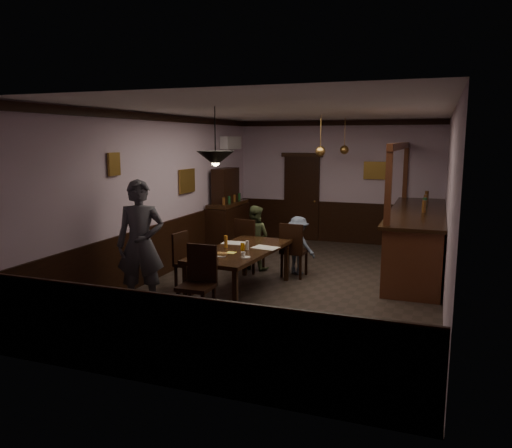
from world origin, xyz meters
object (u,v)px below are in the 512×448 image
at_px(chair_far_right, 293,248).
at_px(pendant_brass_far, 344,150).
at_px(person_seated_left, 255,237).
at_px(pendant_brass_mid, 320,151).
at_px(chair_side, 186,259).
at_px(pendant_iron, 215,159).
at_px(bar_counter, 417,238).
at_px(dining_table, 240,253).
at_px(chair_far_left, 248,243).
at_px(person_standing, 141,245).
at_px(coffee_cup, 243,254).
at_px(sideboard, 227,217).
at_px(soda_can, 243,247).
at_px(person_seated_right, 298,245).
at_px(chair_near, 199,279).

relative_size(chair_far_right, pendant_brass_far, 1.27).
height_order(person_seated_left, pendant_brass_mid, pendant_brass_mid).
distance_m(chair_side, pendant_brass_mid, 3.47).
relative_size(person_seated_left, pendant_iron, 1.48).
bearing_deg(chair_side, pendant_brass_far, -18.24).
bearing_deg(bar_counter, pendant_brass_far, 144.59).
xyz_separation_m(dining_table, person_seated_left, (-0.33, 1.58, -0.05)).
relative_size(chair_far_right, bar_counter, 0.23).
bearing_deg(pendant_brass_far, bar_counter, -35.41).
xyz_separation_m(chair_far_left, person_standing, (-0.78, -2.46, 0.40)).
relative_size(chair_side, pendant_iron, 1.16).
height_order(chair_far_right, chair_side, chair_far_right).
bearing_deg(coffee_cup, chair_far_right, 85.13).
bearing_deg(pendant_iron, chair_far_left, 98.18).
height_order(person_standing, coffee_cup, person_standing).
relative_size(chair_far_left, chair_far_right, 1.02).
distance_m(coffee_cup, pendant_brass_mid, 3.27).
xyz_separation_m(sideboard, pendant_iron, (1.48, -3.83, 1.50)).
height_order(soda_can, pendant_brass_mid, pendant_brass_mid).
xyz_separation_m(person_seated_left, coffee_cup, (0.59, -2.11, 0.17)).
relative_size(person_seated_right, pendant_brass_mid, 1.36).
relative_size(sideboard, pendant_iron, 2.21).
distance_m(chair_side, person_seated_right, 2.23).
relative_size(chair_far_right, person_standing, 0.53).
relative_size(dining_table, chair_side, 2.30).
bearing_deg(chair_side, person_standing, 176.62).
height_order(dining_table, chair_near, chair_near).
bearing_deg(pendant_brass_mid, chair_near, -103.61).
bearing_deg(chair_far_left, pendant_iron, 110.25).
distance_m(chair_far_left, coffee_cup, 1.94).
xyz_separation_m(sideboard, pendant_brass_far, (2.51, 0.82, 1.54)).
height_order(dining_table, person_standing, person_standing).
xyz_separation_m(chair_far_left, pendant_brass_mid, (1.13, 1.04, 1.73)).
bearing_deg(pendant_brass_mid, chair_far_right, -101.39).
bearing_deg(person_standing, person_seated_left, 51.41).
xyz_separation_m(dining_table, coffee_cup, (0.26, -0.53, 0.11)).
xyz_separation_m(chair_far_left, chair_far_right, (0.91, -0.07, -0.01)).
height_order(chair_near, soda_can, chair_near).
distance_m(dining_table, chair_side, 0.96).
xyz_separation_m(chair_side, soda_can, (1.01, 0.05, 0.27)).
relative_size(chair_near, coffee_cup, 13.27).
height_order(chair_far_right, pendant_iron, pendant_iron).
relative_size(chair_near, person_seated_left, 0.84).
xyz_separation_m(coffee_cup, sideboard, (-1.80, 3.56, -0.04)).
height_order(dining_table, bar_counter, bar_counter).
distance_m(sideboard, pendant_brass_mid, 2.86).
height_order(chair_near, person_seated_right, person_seated_right).
bearing_deg(person_seated_left, pendant_iron, 109.42).
bearing_deg(bar_counter, chair_near, -125.02).
height_order(person_seated_left, coffee_cup, person_seated_left).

